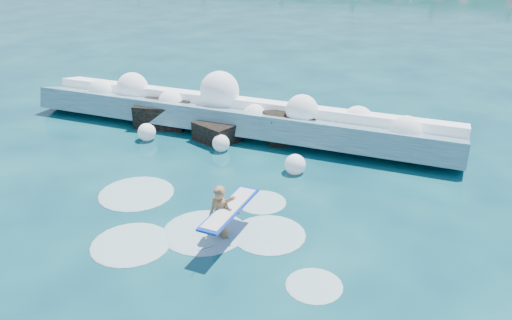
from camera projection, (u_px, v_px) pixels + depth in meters
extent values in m
plane|color=#083242|center=(186.00, 213.00, 15.24)|extent=(200.00, 200.00, 0.00)
cube|color=#336E7F|center=(234.00, 120.00, 21.44)|extent=(18.71, 2.85, 1.56)
cube|color=white|center=(242.00, 104.00, 21.92)|extent=(18.71, 1.32, 0.73)
cube|color=black|center=(163.00, 116.00, 22.09)|extent=(2.46, 2.03, 1.19)
cube|color=black|center=(216.00, 133.00, 20.44)|extent=(1.99, 1.78, 0.91)
cube|color=black|center=(288.00, 129.00, 20.49)|extent=(2.33, 2.23, 1.28)
imported|color=#9C6F49|center=(220.00, 218.00, 13.78)|extent=(0.75, 0.53, 1.92)
cube|color=#0B34C4|center=(230.00, 209.00, 13.59)|extent=(0.71, 2.64, 0.07)
cube|color=silver|center=(230.00, 208.00, 13.58)|extent=(0.59, 2.42, 0.07)
cylinder|color=black|center=(206.00, 248.00, 12.78)|extent=(0.01, 0.91, 0.43)
sphere|color=white|center=(101.00, 90.00, 23.46)|extent=(1.06, 1.06, 1.06)
sphere|color=white|center=(132.00, 88.00, 23.26)|extent=(1.45, 1.45, 1.45)
sphere|color=white|center=(171.00, 102.00, 22.29)|extent=(1.10, 1.10, 1.10)
sphere|color=white|center=(220.00, 91.00, 21.68)|extent=(1.71, 1.71, 1.71)
sphere|color=white|center=(255.00, 116.00, 21.09)|extent=(1.05, 1.05, 1.05)
sphere|color=white|center=(302.00, 111.00, 20.15)|extent=(1.32, 1.32, 1.32)
sphere|color=white|center=(358.00, 122.00, 20.24)|extent=(1.30, 1.30, 1.30)
sphere|color=white|center=(406.00, 131.00, 18.67)|extent=(1.19, 1.19, 1.19)
sphere|color=white|center=(147.00, 132.00, 20.50)|extent=(0.74, 0.74, 0.74)
sphere|color=white|center=(221.00, 143.00, 19.52)|extent=(0.68, 0.68, 0.68)
sphere|color=white|center=(295.00, 165.00, 17.73)|extent=(0.76, 0.76, 0.76)
ellipsoid|color=silver|center=(204.00, 232.00, 14.31)|extent=(2.46, 2.46, 0.12)
ellipsoid|color=silver|center=(131.00, 244.00, 13.75)|extent=(2.23, 2.23, 0.11)
ellipsoid|color=silver|center=(269.00, 234.00, 14.18)|extent=(2.13, 2.13, 0.11)
ellipsoid|color=silver|center=(136.00, 193.00, 16.41)|extent=(2.49, 2.49, 0.12)
ellipsoid|color=silver|center=(261.00, 202.00, 15.88)|extent=(1.59, 1.59, 0.08)
ellipsoid|color=silver|center=(314.00, 286.00, 12.13)|extent=(1.43, 1.43, 0.07)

